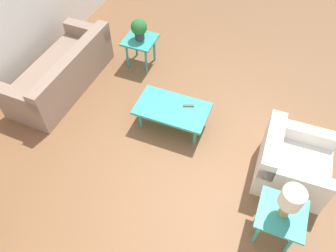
# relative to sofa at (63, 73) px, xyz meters

# --- Properties ---
(ground_plane) EXTENTS (14.00, 14.00, 0.00)m
(ground_plane) POSITION_rel_sofa_xyz_m (-2.28, 0.49, -0.29)
(ground_plane) COLOR brown
(sofa) EXTENTS (0.89, 2.06, 0.76)m
(sofa) POSITION_rel_sofa_xyz_m (0.00, 0.00, 0.00)
(sofa) COLOR gray
(sofa) RESTS_ON ground_plane
(armchair) EXTENTS (0.92, 0.94, 0.74)m
(armchair) POSITION_rel_sofa_xyz_m (-3.83, 0.42, 0.00)
(armchair) COLOR silver
(armchair) RESTS_ON ground_plane
(coffee_table) EXTENTS (1.09, 0.63, 0.39)m
(coffee_table) POSITION_rel_sofa_xyz_m (-2.04, 0.15, 0.06)
(coffee_table) COLOR teal
(coffee_table) RESTS_ON ground_plane
(side_table_plant) EXTENTS (0.54, 0.54, 0.54)m
(side_table_plant) POSITION_rel_sofa_xyz_m (-0.97, -1.04, 0.17)
(side_table_plant) COLOR teal
(side_table_plant) RESTS_ON ground_plane
(side_table_lamp) EXTENTS (0.54, 0.54, 0.54)m
(side_table_lamp) POSITION_rel_sofa_xyz_m (-3.81, 1.31, 0.17)
(side_table_lamp) COLOR teal
(side_table_lamp) RESTS_ON ground_plane
(potted_plant) EXTENTS (0.28, 0.28, 0.38)m
(potted_plant) POSITION_rel_sofa_xyz_m (-0.97, -1.04, 0.46)
(potted_plant) COLOR #333338
(potted_plant) RESTS_ON side_table_plant
(table_lamp) EXTENTS (0.25, 0.25, 0.48)m
(table_lamp) POSITION_rel_sofa_xyz_m (-3.81, 1.31, 0.57)
(table_lamp) COLOR #997F4C
(table_lamp) RESTS_ON side_table_lamp
(remote_control) EXTENTS (0.16, 0.09, 0.02)m
(remote_control) POSITION_rel_sofa_xyz_m (-2.25, 0.03, 0.11)
(remote_control) COLOR #4C4C51
(remote_control) RESTS_ON coffee_table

